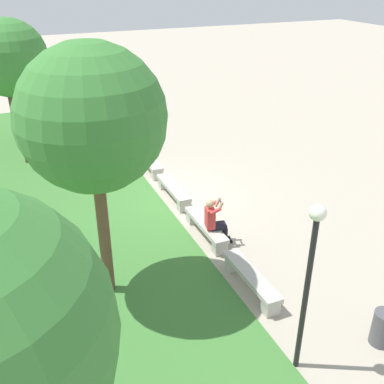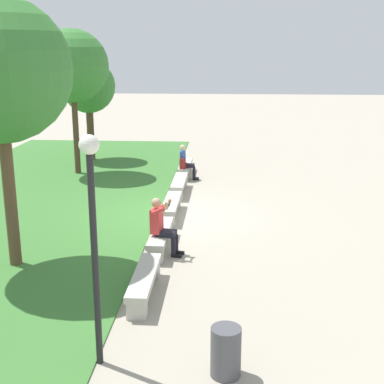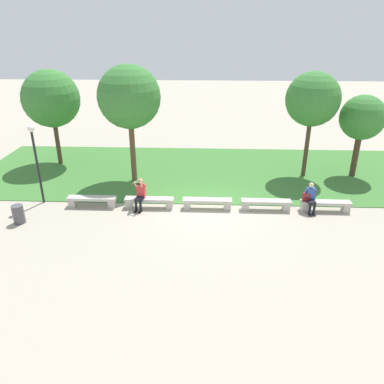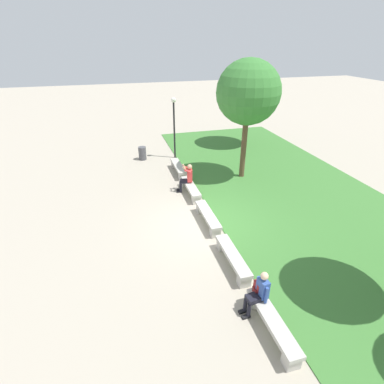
# 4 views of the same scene
# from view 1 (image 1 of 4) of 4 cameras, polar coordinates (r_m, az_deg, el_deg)

# --- Properties ---
(ground_plane) EXTENTS (80.00, 80.00, 0.00)m
(ground_plane) POSITION_cam_1_polar(r_m,az_deg,el_deg) (14.49, -2.36, -0.83)
(ground_plane) COLOR #A89E8C
(grass_strip) EXTENTS (23.93, 8.00, 0.03)m
(grass_strip) POSITION_cam_1_polar(r_m,az_deg,el_deg) (13.76, -19.67, -4.11)
(grass_strip) COLOR #3D7533
(grass_strip) RESTS_ON ground
(bench_main) EXTENTS (2.07, 0.40, 0.45)m
(bench_main) POSITION_cam_1_polar(r_m,az_deg,el_deg) (10.58, 7.51, -10.87)
(bench_main) COLOR #B7B2A8
(bench_main) RESTS_ON ground
(bench_near) EXTENTS (2.07, 0.40, 0.45)m
(bench_near) POSITION_cam_1_polar(r_m,az_deg,el_deg) (12.36, 1.77, -4.49)
(bench_near) COLOR #B7B2A8
(bench_near) RESTS_ON ground
(bench_mid) EXTENTS (2.07, 0.40, 0.45)m
(bench_mid) POSITION_cam_1_polar(r_m,az_deg,el_deg) (14.35, -2.39, 0.24)
(bench_mid) COLOR #B7B2A8
(bench_mid) RESTS_ON ground
(bench_far) EXTENTS (2.07, 0.40, 0.45)m
(bench_far) POSITION_cam_1_polar(r_m,az_deg,el_deg) (16.47, -5.50, 3.79)
(bench_far) COLOR #B7B2A8
(bench_far) RESTS_ON ground
(bench_end) EXTENTS (2.07, 0.40, 0.45)m
(bench_end) POSITION_cam_1_polar(r_m,az_deg,el_deg) (18.67, -7.91, 6.51)
(bench_end) COLOR #B7B2A8
(bench_end) RESTS_ON ground
(person_photographer) EXTENTS (0.52, 0.77, 1.32)m
(person_photographer) POSITION_cam_1_polar(r_m,az_deg,el_deg) (11.90, 2.84, -3.44)
(person_photographer) COLOR black
(person_photographer) RESTS_ON ground
(person_distant) EXTENTS (0.48, 0.70, 1.26)m
(person_distant) POSITION_cam_1_polar(r_m,az_deg,el_deg) (17.95, -7.18, 6.96)
(person_distant) COLOR black
(person_distant) RESTS_ON ground
(backpack) EXTENTS (0.28, 0.24, 0.43)m
(backpack) POSITION_cam_1_polar(r_m,az_deg,el_deg) (17.80, -7.29, 6.63)
(backpack) COLOR maroon
(backpack) RESTS_ON bench_end
(tree_behind_wall) EXTENTS (2.58, 2.58, 5.21)m
(tree_behind_wall) POSITION_cam_1_polar(r_m,az_deg,el_deg) (17.17, -22.15, 15.54)
(tree_behind_wall) COLOR #4C3826
(tree_behind_wall) RESTS_ON ground
(tree_left_background) EXTENTS (2.91, 2.91, 5.59)m
(tree_left_background) POSITION_cam_1_polar(r_m,az_deg,el_deg) (8.87, -12.57, 8.99)
(tree_left_background) COLOR brown
(tree_left_background) RESTS_ON ground
(tree_right_background) EXTENTS (2.17, 2.17, 4.13)m
(tree_right_background) POSITION_cam_1_polar(r_m,az_deg,el_deg) (19.82, -22.48, 14.12)
(tree_right_background) COLOR #4C3826
(tree_right_background) RESTS_ON ground
(trash_bin) EXTENTS (0.44, 0.44, 0.75)m
(trash_bin) POSITION_cam_1_polar(r_m,az_deg,el_deg) (9.94, 23.09, -15.61)
(trash_bin) COLOR #4C4C51
(trash_bin) RESTS_ON ground
(lamp_post) EXTENTS (0.28, 0.28, 3.45)m
(lamp_post) POSITION_cam_1_polar(r_m,az_deg,el_deg) (7.78, 14.76, -9.09)
(lamp_post) COLOR black
(lamp_post) RESTS_ON ground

